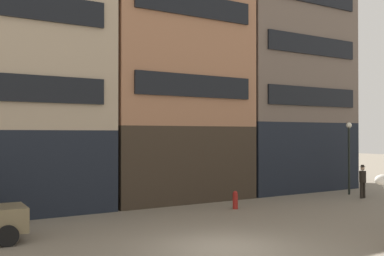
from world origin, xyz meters
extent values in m
plane|color=slate|center=(0.00, 0.00, 0.00)|extent=(120.00, 120.00, 0.00)
cube|color=black|center=(-4.62, 7.78, 5.30)|extent=(7.58, 0.12, 1.10)
cube|color=black|center=(-4.62, 7.78, 8.65)|extent=(7.58, 0.12, 1.10)
cube|color=#33281E|center=(3.96, 11.13, 1.93)|extent=(7.85, 6.59, 3.85)
cube|color=#9E6B4C|center=(3.96, 11.13, 9.81)|extent=(7.85, 6.59, 11.91)
cube|color=black|center=(3.96, 7.78, 5.84)|extent=(6.60, 0.12, 1.10)
cube|color=black|center=(3.96, 7.78, 9.81)|extent=(6.60, 0.12, 1.10)
cube|color=black|center=(12.18, 11.13, 2.07)|extent=(8.28, 6.59, 4.14)
cube|color=#66564C|center=(12.18, 11.13, 8.67)|extent=(8.28, 6.59, 9.06)
cube|color=black|center=(12.18, 7.78, 5.65)|extent=(6.96, 0.12, 1.10)
cube|color=black|center=(12.18, 7.78, 8.67)|extent=(6.96, 0.12, 1.10)
ellipsoid|color=beige|center=(3.46, -2.99, 2.15)|extent=(0.56, 0.25, 0.30)
cylinder|color=black|center=(-5.46, 5.38, 0.33)|extent=(0.67, 0.21, 0.66)
cylinder|color=black|center=(-5.55, 3.70, 0.33)|extent=(0.67, 0.21, 0.66)
cylinder|color=black|center=(12.63, 4.79, 0.42)|extent=(0.16, 0.16, 0.85)
cylinder|color=black|center=(12.83, 4.79, 0.42)|extent=(0.16, 0.16, 0.85)
cylinder|color=black|center=(12.73, 4.79, 1.16)|extent=(0.46, 0.46, 0.62)
sphere|color=tan|center=(12.73, 4.79, 1.60)|extent=(0.22, 0.22, 0.22)
cylinder|color=black|center=(12.73, 4.79, 1.70)|extent=(0.28, 0.28, 0.02)
cylinder|color=black|center=(12.73, 4.79, 1.75)|extent=(0.18, 0.18, 0.09)
cylinder|color=black|center=(13.39, 6.21, 1.90)|extent=(0.12, 0.12, 3.80)
sphere|color=silver|center=(13.39, 6.21, 3.96)|extent=(0.32, 0.32, 0.32)
cylinder|color=maroon|center=(4.76, 5.64, 0.35)|extent=(0.24, 0.24, 0.70)
sphere|color=maroon|center=(4.76, 5.64, 0.72)|extent=(0.22, 0.22, 0.22)
camera|label=1|loc=(-8.43, -11.48, 3.50)|focal=43.57mm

